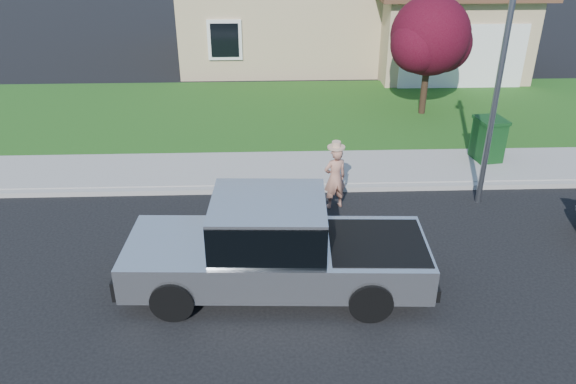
% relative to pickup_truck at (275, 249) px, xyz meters
% --- Properties ---
extents(ground, '(80.00, 80.00, 0.00)m').
position_rel_pickup_truck_xyz_m(ground, '(0.53, 0.90, -0.83)').
color(ground, black).
rests_on(ground, ground).
extents(curb, '(40.00, 0.20, 0.12)m').
position_rel_pickup_truck_xyz_m(curb, '(1.53, 3.80, -0.77)').
color(curb, gray).
rests_on(curb, ground).
extents(sidewalk, '(40.00, 2.00, 0.15)m').
position_rel_pickup_truck_xyz_m(sidewalk, '(1.53, 4.90, -0.75)').
color(sidewalk, gray).
rests_on(sidewalk, ground).
extents(lawn, '(40.00, 7.00, 0.10)m').
position_rel_pickup_truck_xyz_m(lawn, '(1.53, 9.40, -0.78)').
color(lawn, '#1F4212').
rests_on(lawn, ground).
extents(pickup_truck, '(5.47, 2.20, 1.77)m').
position_rel_pickup_truck_xyz_m(pickup_truck, '(0.00, 0.00, 0.00)').
color(pickup_truck, black).
rests_on(pickup_truck, ground).
extents(woman, '(0.61, 0.50, 1.61)m').
position_rel_pickup_truck_xyz_m(woman, '(1.39, 2.99, -0.07)').
color(woman, tan).
rests_on(woman, ground).
extents(ornamental_tree, '(2.70, 2.44, 3.71)m').
position_rel_pickup_truck_xyz_m(ornamental_tree, '(4.98, 9.08, 1.64)').
color(ornamental_tree, black).
rests_on(ornamental_tree, lawn).
extents(trash_bin, '(0.80, 0.89, 1.13)m').
position_rel_pickup_truck_xyz_m(trash_bin, '(5.66, 5.20, -0.11)').
color(trash_bin, '#0E3613').
rests_on(trash_bin, sidewalk).
extents(street_lamp, '(0.39, 0.69, 5.33)m').
position_rel_pickup_truck_xyz_m(street_lamp, '(4.75, 3.04, 2.21)').
color(street_lamp, slate).
rests_on(street_lamp, ground).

